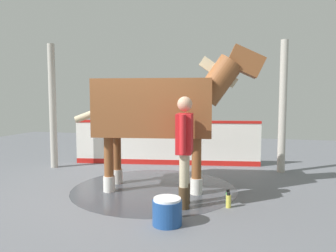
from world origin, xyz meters
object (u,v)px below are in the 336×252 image
Objects in this scene: wash_bucket at (167,211)px; bottle_spray at (228,197)px; handler at (185,144)px; bottle_shampoo at (228,201)px; horse at (160,109)px.

wash_bucket is 1.72× the size of bottle_spray.
handler is 4.29× the size of wash_bucket.
wash_bucket reaches higher than bottle_spray.
bottle_shampoo is (0.71, 0.83, -0.07)m from wash_bucket.
horse reaches higher than wash_bucket.
wash_bucket is 1.09m from bottle_shampoo.
horse is 2.03× the size of handler.
wash_bucket is 1.22m from bottle_spray.
horse is 1.86m from bottle_spray.
wash_bucket is (0.52, -1.53, -1.25)m from horse.
horse is at bearing 108.57° from wash_bucket.
handler is 1.05m from bottle_shampoo.
handler reaches higher than bottle_shampoo.
handler reaches higher than wash_bucket.
bottle_shampoo reaches higher than bottle_spray.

